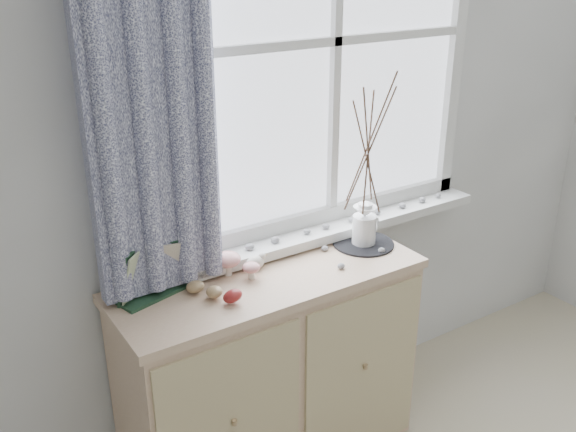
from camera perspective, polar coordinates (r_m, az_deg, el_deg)
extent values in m
cube|color=white|center=(2.51, -1.78, 6.91)|extent=(4.00, 0.04, 2.60)
cube|color=white|center=(2.60, 4.05, 15.31)|extent=(1.30, 0.01, 1.40)
cube|color=silver|center=(2.75, 4.54, -0.99)|extent=(1.45, 0.16, 0.04)
cube|color=#090C36|center=(2.09, -12.57, 13.68)|extent=(0.44, 0.06, 1.61)
cube|color=beige|center=(2.65, -1.54, -13.80)|extent=(1.17, 0.43, 0.81)
cube|color=beige|center=(2.42, -1.65, -5.71)|extent=(1.20, 0.45, 0.03)
cube|color=#C8BA8A|center=(2.65, 6.64, -14.05)|extent=(0.55, 0.01, 0.75)
cylinder|color=white|center=(2.41, -5.35, -4.57)|extent=(0.03, 0.03, 0.06)
ellipsoid|color=#AA0B05|center=(2.40, -5.38, -3.86)|extent=(0.10, 0.10, 0.05)
cylinder|color=white|center=(2.39, -3.28, -5.08)|extent=(0.03, 0.03, 0.04)
ellipsoid|color=#AA0B05|center=(2.38, -3.29, -4.59)|extent=(0.07, 0.07, 0.04)
ellipsoid|color=tan|center=(2.26, -6.57, -6.72)|extent=(0.06, 0.04, 0.07)
ellipsoid|color=tan|center=(2.30, -8.25, -6.24)|extent=(0.06, 0.04, 0.07)
ellipsoid|color=maroon|center=(2.23, -4.94, -7.10)|extent=(0.06, 0.04, 0.07)
cylinder|color=black|center=(2.67, 6.71, -2.44)|extent=(0.25, 0.25, 0.01)
cylinder|color=silver|center=(2.65, 6.78, -1.19)|extent=(0.13, 0.13, 0.12)
cone|color=silver|center=(2.62, 6.86, 0.39)|extent=(0.10, 0.10, 0.04)
cylinder|color=silver|center=(2.61, 6.88, 0.83)|extent=(0.06, 0.06, 0.03)
torus|color=silver|center=(2.68, 7.68, -0.82)|extent=(0.07, 0.04, 0.07)
ellipsoid|color=#9C9C9F|center=(2.47, 4.74, -4.47)|extent=(0.03, 0.03, 0.02)
ellipsoid|color=#9C9C9F|center=(2.60, 3.30, -2.90)|extent=(0.03, 0.03, 0.02)
ellipsoid|color=#9C9C9F|center=(2.61, 8.32, -3.05)|extent=(0.03, 0.03, 0.02)
ellipsoid|color=#9C9C9F|center=(2.57, 0.60, -3.21)|extent=(0.03, 0.03, 0.02)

